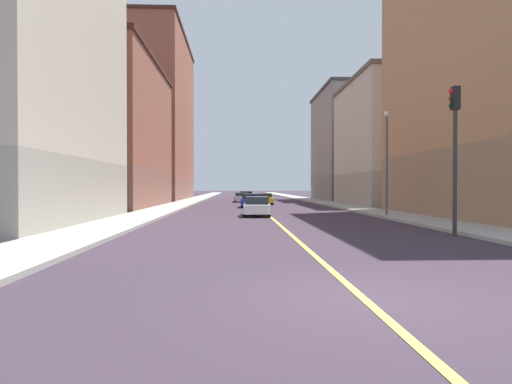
# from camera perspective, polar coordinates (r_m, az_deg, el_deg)

# --- Properties ---
(ground_plane) EXTENTS (400.00, 400.00, 0.00)m
(ground_plane) POSITION_cam_1_polar(r_m,az_deg,el_deg) (8.13, 13.54, -13.13)
(ground_plane) COLOR #352936
(ground_plane) RESTS_ON ground
(sidewalk_left) EXTENTS (2.93, 168.00, 0.15)m
(sidewalk_left) POSITION_cam_1_polar(r_m,az_deg,el_deg) (57.56, 7.85, -1.18)
(sidewalk_left) COLOR #9E9B93
(sidewalk_left) RESTS_ON ground
(sidewalk_right) EXTENTS (2.93, 168.00, 0.15)m
(sidewalk_right) POSITION_cam_1_polar(r_m,az_deg,el_deg) (56.93, -8.59, -1.20)
(sidewalk_right) COLOR #9E9B93
(sidewalk_right) RESTS_ON ground
(lane_center_stripe) EXTENTS (0.16, 154.00, 0.01)m
(lane_center_stripe) POSITION_cam_1_polar(r_m,az_deg,el_deg) (56.66, -0.32, -1.27)
(lane_center_stripe) COLOR #E5D14C
(lane_center_stripe) RESTS_ON ground
(building_left_near) EXTENTS (9.07, 20.13, 20.20)m
(building_left_near) POSITION_cam_1_polar(r_m,az_deg,el_deg) (31.55, 29.72, 15.60)
(building_left_near) COLOR #8F6B4F
(building_left_near) RESTS_ON ground
(building_left_mid) EXTENTS (9.07, 15.33, 13.11)m
(building_left_mid) POSITION_cam_1_polar(r_m,az_deg,el_deg) (48.90, 16.95, 6.09)
(building_left_mid) COLOR #9D9688
(building_left_mid) RESTS_ON ground
(building_left_far) EXTENTS (9.07, 15.79, 15.55)m
(building_left_far) POSITION_cam_1_polar(r_m,az_deg,el_deg) (64.77, 12.04, 5.85)
(building_left_far) COLOR slate
(building_left_far) RESTS_ON ground
(building_right_corner) EXTENTS (9.07, 15.41, 18.32)m
(building_right_corner) POSITION_cam_1_polar(r_m,az_deg,el_deg) (26.92, -29.82, 16.19)
(building_right_corner) COLOR #9D9688
(building_right_corner) RESTS_ON ground
(building_right_midblock) EXTENTS (9.07, 19.40, 13.70)m
(building_right_midblock) POSITION_cam_1_polar(r_m,az_deg,el_deg) (43.84, -18.34, 7.10)
(building_right_midblock) COLOR brown
(building_right_midblock) RESTS_ON ground
(building_right_distant) EXTENTS (9.07, 23.82, 23.95)m
(building_right_distant) POSITION_cam_1_polar(r_m,az_deg,el_deg) (67.98, -12.71, 9.17)
(building_right_distant) COLOR brown
(building_right_distant) RESTS_ON ground
(traffic_light_left_near) EXTENTS (0.40, 0.32, 5.83)m
(traffic_light_left_near) POSITION_cam_1_polar(r_m,az_deg,el_deg) (19.02, 24.16, 6.20)
(traffic_light_left_near) COLOR #2D2D2D
(traffic_light_left_near) RESTS_ON ground
(street_lamp_left_near) EXTENTS (0.36, 0.36, 6.58)m
(street_lamp_left_near) POSITION_cam_1_polar(r_m,az_deg,el_deg) (29.35, 16.45, 5.03)
(street_lamp_left_near) COLOR #4C4C51
(street_lamp_left_near) RESTS_ON ground
(car_silver) EXTENTS (1.95, 4.39, 1.20)m
(car_silver) POSITION_cam_1_polar(r_m,az_deg,el_deg) (56.16, -1.85, -0.68)
(car_silver) COLOR silver
(car_silver) RESTS_ON ground
(car_blue) EXTENTS (1.93, 4.48, 1.27)m
(car_blue) POSITION_cam_1_polar(r_m,az_deg,el_deg) (41.71, -0.68, -1.10)
(car_blue) COLOR #23389E
(car_blue) RESTS_ON ground
(car_black) EXTENTS (2.08, 4.30, 1.28)m
(car_black) POSITION_cam_1_polar(r_m,az_deg,el_deg) (63.32, -1.32, -0.50)
(car_black) COLOR black
(car_black) RESTS_ON ground
(car_yellow) EXTENTS (2.05, 4.52, 1.21)m
(car_yellow) POSITION_cam_1_polar(r_m,az_deg,el_deg) (48.48, 1.02, -0.90)
(car_yellow) COLOR gold
(car_yellow) RESTS_ON ground
(car_white) EXTENTS (1.89, 4.38, 1.28)m
(car_white) POSITION_cam_1_polar(r_m,az_deg,el_deg) (29.44, 0.11, -1.87)
(car_white) COLOR white
(car_white) RESTS_ON ground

